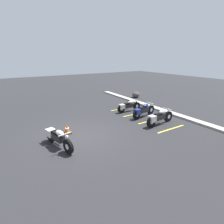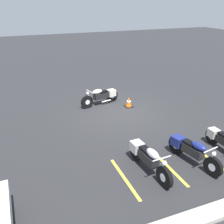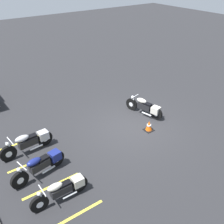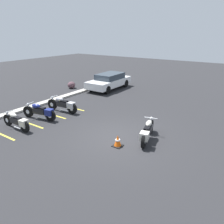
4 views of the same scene
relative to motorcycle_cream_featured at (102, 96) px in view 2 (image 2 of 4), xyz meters
name	(u,v)px [view 2 (image 2 of 4)]	position (x,y,z in m)	size (l,w,h in m)	color
ground	(119,112)	(-0.46, 1.21, -0.45)	(60.00, 60.00, 0.00)	#262628
motorcycle_cream_featured	(102,96)	(0.00, 0.00, 0.00)	(2.11, 0.81, 0.84)	black
parked_bike_1	(191,150)	(-0.98, 5.91, 0.01)	(0.75, 2.15, 0.85)	black
parked_bike_2	(147,157)	(0.56, 5.76, 0.02)	(0.62, 2.22, 0.87)	black
traffic_cone	(129,102)	(-1.14, 0.80, -0.21)	(0.40, 0.40, 0.50)	black
stall_line_1	(207,157)	(-1.73, 5.90, -0.45)	(0.10, 2.10, 0.00)	gold
stall_line_2	(169,167)	(-0.17, 5.90, -0.45)	(0.10, 2.10, 0.00)	gold
stall_line_3	(125,178)	(1.38, 5.90, -0.45)	(0.10, 2.10, 0.00)	gold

